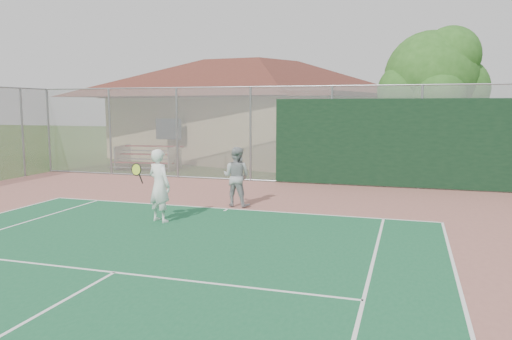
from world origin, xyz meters
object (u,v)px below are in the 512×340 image
Objects in this scene: clubhouse at (252,100)px; player_white_front at (159,186)px; bleachers at (148,157)px; player_grey_back at (236,177)px; tree at (434,80)px.

clubhouse is 9.29× the size of player_white_front.
bleachers is 9.44m from player_grey_back.
tree is 11.87m from player_white_front.
bleachers is 10.62m from player_white_front.
tree reaches higher than player_white_front.
player_grey_back reaches higher than bleachers.
player_grey_back is at bearing -126.71° from tree.
tree is at bearing -120.96° from player_grey_back.
tree is 3.45× the size of player_grey_back.
player_grey_back is at bearing -53.04° from bleachers.
bleachers is 1.74× the size of player_grey_back.
bleachers is 0.51× the size of tree.
player_white_front is at bearing -66.44° from bleachers.
clubhouse is 2.87× the size of tree.
clubhouse is 5.67× the size of bleachers.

